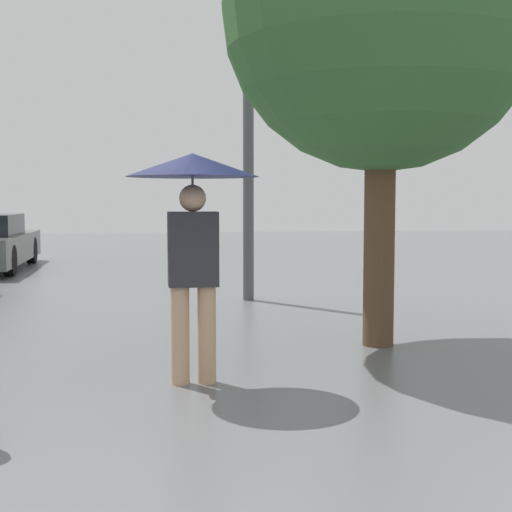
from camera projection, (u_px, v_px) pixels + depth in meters
pedestrian at (193, 201)px, 5.49m from camera, size 1.03×1.03×1.80m
tree at (382, 11)px, 6.81m from camera, size 3.10×3.10×4.81m
street_lamp at (248, 149)px, 10.08m from camera, size 0.25×0.25×3.94m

